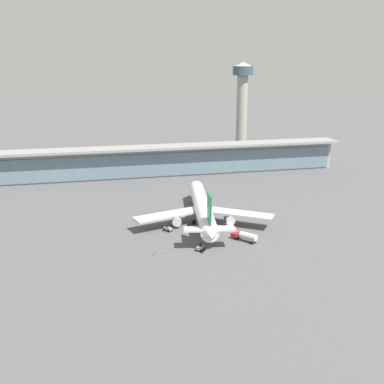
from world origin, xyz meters
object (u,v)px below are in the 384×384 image
Objects in this scene: safety_cone_echo at (153,254)px; service_truck_by_tail_grey at (168,229)px; airliner_on_stand at (202,208)px; service_truck_under_wing_red at (245,236)px; service_truck_near_nose_grey at (200,248)px; service_truck_mid_apron_white at (230,225)px; safety_cone_bravo at (248,241)px; safety_cone_charlie at (166,252)px; safety_cone_alpha at (155,251)px; control_tower at (242,101)px; safety_cone_delta at (199,245)px.

service_truck_by_tail_grey is at bearing 67.19° from safety_cone_echo.
safety_cone_echo is at bearing -131.46° from airliner_on_stand.
service_truck_under_wing_red is at bearing -66.98° from airliner_on_stand.
service_truck_mid_apron_white reaches higher than service_truck_near_nose_grey.
service_truck_under_wing_red reaches higher than safety_cone_bravo.
service_truck_under_wing_red is at bearing -85.61° from service_truck_mid_apron_white.
airliner_on_stand is at bearing 113.96° from safety_cone_bravo.
safety_cone_bravo is (22.70, -15.27, -0.56)m from service_truck_by_tail_grey.
safety_cone_bravo is 1.00× the size of safety_cone_charlie.
service_truck_mid_apron_white is 9.89× the size of safety_cone_alpha.
safety_cone_alpha is at bearing 171.52° from service_truck_near_nose_grey.
control_tower is 157.87m from safety_cone_charlie.
service_truck_under_wing_red is at bearing 133.49° from safety_cone_bravo.
service_truck_under_wing_red is at bearing 13.34° from service_truck_near_nose_grey.
service_truck_near_nose_grey is (-6.94, -23.83, -4.38)m from airliner_on_stand.
service_truck_by_tail_grey reaches higher than safety_cone_bravo.
service_truck_near_nose_grey is 15.95m from service_truck_under_wing_red.
safety_cone_charlie is at bearing -162.65° from safety_cone_delta.
safety_cone_delta is 1.00× the size of safety_cone_echo.
safety_cone_echo is (-0.78, -1.96, 0.00)m from safety_cone_alpha.
safety_cone_bravo is at bearing -46.51° from service_truck_under_wing_red.
service_truck_near_nose_grey is 16.51m from safety_cone_bravo.
safety_cone_delta is at bearing -64.17° from service_truck_by_tail_grey.
airliner_on_stand is 89.25× the size of safety_cone_charlie.
safety_cone_bravo is (9.30, -20.93, -4.94)m from airliner_on_stand.
safety_cone_bravo and safety_cone_charlie have the same top height.
safety_cone_alpha is 1.00× the size of safety_cone_charlie.
service_truck_under_wing_red reaches higher than safety_cone_delta.
safety_cone_delta is at bearing 80.36° from service_truck_near_nose_grey.
control_tower is at bearing 61.20° from safety_cone_echo.
service_truck_by_tail_grey reaches higher than safety_cone_echo.
service_truck_near_nose_grey is 4.62× the size of safety_cone_bravo.
service_truck_near_nose_grey is at bearing -106.24° from airliner_on_stand.
service_truck_near_nose_grey is 14.10m from safety_cone_echo.
airliner_on_stand is 19.31× the size of service_truck_near_nose_grey.
airliner_on_stand is at bearing 72.63° from safety_cone_delta.
service_truck_by_tail_grey is 17.58m from safety_cone_alpha.
airliner_on_stand is at bearing 53.94° from safety_cone_charlie.
service_truck_mid_apron_white is 9.89× the size of safety_cone_bravo.
airliner_on_stand is 21.80m from safety_cone_delta.
airliner_on_stand is 1.04× the size of control_tower.
safety_cone_echo is at bearing -111.61° from safety_cone_alpha.
service_truck_under_wing_red is 12.84m from service_truck_mid_apron_white.
service_truck_near_nose_grey is at bearing -70.42° from service_truck_by_tail_grey.
airliner_on_stand reaches higher than service_truck_under_wing_red.
service_truck_near_nose_grey is 21.94m from service_truck_mid_apron_white.
service_truck_by_tail_grey is 4.74× the size of safety_cone_bravo.
control_tower is at bearing 71.46° from safety_cone_bravo.
control_tower is 86.01× the size of safety_cone_echo.
safety_cone_alpha and safety_cone_echo have the same top height.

